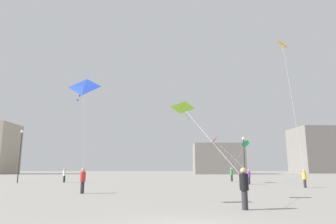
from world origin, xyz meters
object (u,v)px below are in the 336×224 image
object	(u,v)px
kite_amber_diamond	(283,45)
kite_lime_delta	(184,109)
person_in_white	(64,174)
kite_crimson_delta	(214,140)
person_in_red	(83,179)
kite_emerald_diamond	(245,143)
building_centre_hall	(218,159)
person_in_purple	(249,176)
lamppost_east	(21,148)
kite_cobalt_delta	(84,89)
person_in_black	(244,186)
building_right_hall	(314,150)
lamppost_west	(244,152)
person_in_green	(232,174)
person_in_yellow	(304,178)

from	to	relation	value
kite_amber_diamond	kite_lime_delta	bearing A→B (deg)	-138.61
person_in_white	kite_crimson_delta	size ratio (longest dim) A/B	0.42
person_in_white	person_in_red	size ratio (longest dim) A/B	1.00
kite_emerald_diamond	building_centre_hall	bearing A→B (deg)	83.50
person_in_purple	lamppost_east	distance (m)	27.04
kite_amber_diamond	person_in_white	bearing A→B (deg)	154.44
kite_cobalt_delta	lamppost_east	size ratio (longest dim) A/B	1.14
person_in_black	building_right_hall	world-z (taller)	building_right_hall
lamppost_east	kite_cobalt_delta	bearing A→B (deg)	-59.07
kite_amber_diamond	kite_crimson_delta	bearing A→B (deg)	119.57
kite_cobalt_delta	lamppost_west	bearing A→B (deg)	53.84
person_in_red	building_right_hall	xyz separation A→B (m)	(59.11, 77.73, 6.77)
kite_cobalt_delta	building_right_hall	distance (m)	102.29
person_in_green	kite_crimson_delta	bearing A→B (deg)	100.03
kite_crimson_delta	kite_amber_diamond	bearing A→B (deg)	-60.43
person_in_green	kite_crimson_delta	size ratio (longest dim) A/B	0.44
kite_amber_diamond	building_right_hall	bearing A→B (deg)	60.19
lamppost_west	kite_crimson_delta	bearing A→B (deg)	144.37
person_in_green	building_right_hall	size ratio (longest dim) A/B	0.12
lamppost_east	lamppost_west	bearing A→B (deg)	-6.18
person_in_white	person_in_green	distance (m)	21.45
person_in_black	building_centre_hall	xyz separation A→B (m)	(14.07, 73.64, 3.40)
kite_cobalt_delta	kite_amber_diamond	distance (m)	21.06
kite_amber_diamond	building_right_hall	xyz separation A→B (m)	(41.79, 72.95, -5.75)
person_in_white	kite_cobalt_delta	bearing A→B (deg)	-140.61
person_in_red	lamppost_west	bearing A→B (deg)	-42.42
person_in_green	kite_lime_delta	distance (m)	24.18
building_right_hall	lamppost_east	world-z (taller)	building_right_hall
person_in_white	kite_lime_delta	xyz separation A→B (m)	(13.10, -20.59, 4.23)
person_in_yellow	kite_cobalt_delta	size ratio (longest dim) A/B	0.22
kite_amber_diamond	lamppost_west	distance (m)	12.40
person_in_yellow	building_centre_hall	world-z (taller)	building_centre_hall
person_in_purple	kite_crimson_delta	distance (m)	5.99
person_in_red	kite_amber_diamond	distance (m)	21.89
person_in_purple	kite_amber_diamond	bearing A→B (deg)	130.17
person_in_green	building_centre_hall	bearing A→B (deg)	-52.62
person_in_red	kite_amber_diamond	world-z (taller)	kite_amber_diamond
person_in_green	kite_emerald_diamond	bearing A→B (deg)	-85.25
kite_lime_delta	person_in_black	bearing A→B (deg)	-59.47
person_in_yellow	lamppost_east	xyz separation A→B (m)	(-29.98, 9.22, 3.21)
kite_cobalt_delta	building_right_hall	bearing A→B (deg)	55.72
kite_crimson_delta	building_right_hall	distance (m)	79.28
kite_cobalt_delta	building_centre_hall	world-z (taller)	building_centre_hall
person_in_black	kite_amber_diamond	world-z (taller)	kite_amber_diamond
person_in_purple	lamppost_west	distance (m)	2.75
kite_emerald_diamond	building_centre_hall	distance (m)	44.45
kite_emerald_diamond	lamppost_east	distance (m)	30.15
lamppost_west	kite_cobalt_delta	bearing A→B (deg)	-126.16
lamppost_west	lamppost_east	bearing A→B (deg)	173.82
person_in_red	kite_emerald_diamond	size ratio (longest dim) A/B	0.39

